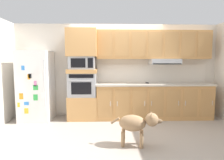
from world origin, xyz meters
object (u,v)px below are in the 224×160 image
microwave (82,63)px  refrigerator (36,86)px  dog (137,123)px  screwdriver (147,83)px  built_in_oven (83,84)px

microwave → refrigerator: bearing=-176.7°
dog → microwave: bearing=135.5°
screwdriver → dog: screwdriver is taller
refrigerator → dog: refrigerator is taller
refrigerator → dog: bearing=-34.2°
screwdriver → microwave: bearing=-178.2°
screwdriver → dog: 1.86m
built_in_oven → screwdriver: bearing=1.8°
microwave → dog: bearing=-55.0°
built_in_oven → screwdriver: size_ratio=4.21×
refrigerator → microwave: (1.17, 0.07, 0.58)m
refrigerator → dog: 2.85m
refrigerator → microwave: size_ratio=2.73×
dog → refrigerator: bearing=156.3°
built_in_oven → dog: 2.07m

